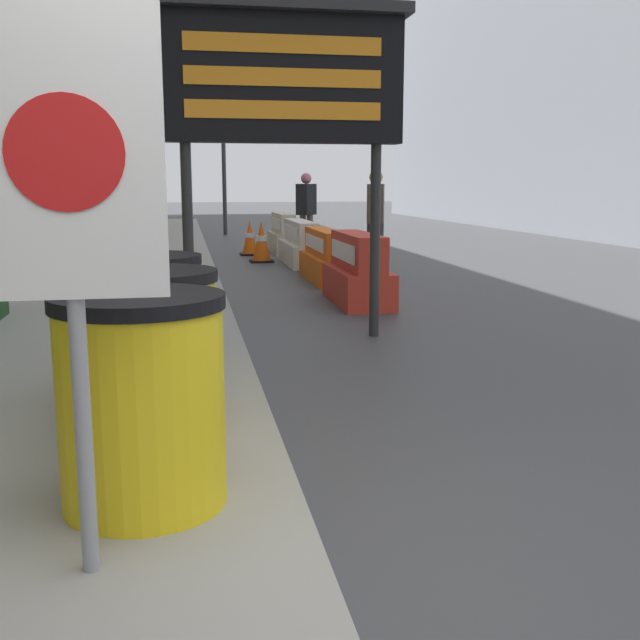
{
  "coord_description": "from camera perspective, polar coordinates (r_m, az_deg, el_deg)",
  "views": [
    {
      "loc": [
        -0.49,
        -2.27,
        1.49
      ],
      "look_at": [
        0.62,
        3.84,
        0.36
      ],
      "focal_mm": 42.0,
      "sensor_mm": 36.0,
      "label": 1
    }
  ],
  "objects": [
    {
      "name": "ground_plane",
      "position": [
        2.76,
        1.71,
        -22.4
      ],
      "size": [
        120.0,
        120.0,
        0.0
      ],
      "primitive_type": "plane",
      "color": "#3F3F42"
    },
    {
      "name": "barrel_drum_foreground",
      "position": [
        3.29,
        -13.4,
        -5.98
      ],
      "size": [
        0.73,
        0.73,
        0.92
      ],
      "color": "yellow",
      "rests_on": "sidewalk_left"
    },
    {
      "name": "barrel_drum_middle",
      "position": [
        4.15,
        -12.68,
        -2.56
      ],
      "size": [
        0.73,
        0.73,
        0.92
      ],
      "color": "yellow",
      "rests_on": "sidewalk_left"
    },
    {
      "name": "barrel_drum_back",
      "position": [
        5.02,
        -13.02,
        -0.34
      ],
      "size": [
        0.73,
        0.73,
        0.92
      ],
      "color": "yellow",
      "rests_on": "sidewalk_left"
    },
    {
      "name": "warning_sign",
      "position": [
        2.61,
        -18.61,
        9.11
      ],
      "size": [
        0.63,
        0.08,
        1.94
      ],
      "color": "gray",
      "rests_on": "sidewalk_left"
    },
    {
      "name": "message_board",
      "position": [
        7.2,
        -2.88,
        17.8
      ],
      "size": [
        2.36,
        0.36,
        3.11
      ],
      "color": "#28282B",
      "rests_on": "ground_plane"
    },
    {
      "name": "jersey_barrier_red_striped",
      "position": [
        9.43,
        2.89,
        3.61
      ],
      "size": [
        0.61,
        1.63,
        0.88
      ],
      "color": "red",
      "rests_on": "ground_plane"
    },
    {
      "name": "jersey_barrier_orange_far",
      "position": [
        11.65,
        0.34,
        4.72
      ],
      "size": [
        0.5,
        1.95,
        0.79
      ],
      "color": "orange",
      "rests_on": "ground_plane"
    },
    {
      "name": "jersey_barrier_white",
      "position": [
        14.07,
        -1.52,
        5.72
      ],
      "size": [
        0.56,
        2.08,
        0.81
      ],
      "color": "silver",
      "rests_on": "ground_plane"
    },
    {
      "name": "jersey_barrier_cream",
      "position": [
        16.48,
        -2.82,
        6.46
      ],
      "size": [
        0.51,
        1.78,
        0.86
      ],
      "color": "beige",
      "rests_on": "ground_plane"
    },
    {
      "name": "traffic_cone_near",
      "position": [
        14.5,
        -4.49,
        5.95
      ],
      "size": [
        0.45,
        0.45,
        0.79
      ],
      "color": "black",
      "rests_on": "ground_plane"
    },
    {
      "name": "traffic_cone_mid",
      "position": [
        15.95,
        -5.37,
        6.22
      ],
      "size": [
        0.41,
        0.41,
        0.73
      ],
      "color": "black",
      "rests_on": "ground_plane"
    },
    {
      "name": "traffic_light_near_curb",
      "position": [
        22.42,
        -7.37,
        13.76
      ],
      "size": [
        0.28,
        0.45,
        3.94
      ],
      "color": "#2D2D30",
      "rests_on": "ground_plane"
    },
    {
      "name": "pedestrian_worker",
      "position": [
        12.83,
        4.25,
        8.17
      ],
      "size": [
        0.39,
        0.51,
        1.71
      ],
      "rotation": [
        0.0,
        0.0,
        1.26
      ],
      "color": "#333338",
      "rests_on": "ground_plane"
    },
    {
      "name": "pedestrian_passerby",
      "position": [
        16.3,
        -1.05,
        8.66
      ],
      "size": [
        0.49,
        0.52,
        1.72
      ],
      "rotation": [
        0.0,
        0.0,
        0.91
      ],
      "color": "#514C42",
      "rests_on": "ground_plane"
    }
  ]
}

